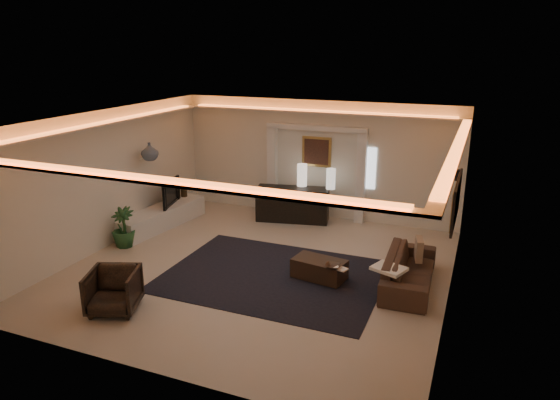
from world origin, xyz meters
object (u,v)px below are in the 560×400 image
at_px(console, 293,205).
at_px(armchair, 113,291).
at_px(sofa, 409,270).
at_px(coffee_table, 319,269).

xyz_separation_m(console, armchair, (-1.10, -5.25, -0.04)).
height_order(console, armchair, console).
distance_m(sofa, armchair, 5.09).
bearing_deg(sofa, coffee_table, 100.19).
distance_m(console, armchair, 5.37).
bearing_deg(sofa, armchair, 120.12).
bearing_deg(coffee_table, console, 128.25).
bearing_deg(armchair, sofa, 11.86).
relative_size(console, coffee_table, 1.83).
xyz_separation_m(console, coffee_table, (1.62, -2.86, -0.20)).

